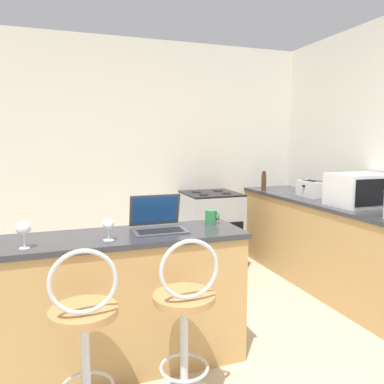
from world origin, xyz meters
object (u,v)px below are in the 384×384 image
(wine_glass_short, at_px, (108,226))
(pepper_mill, at_px, (264,181))
(bar_stool_near, at_px, (85,346))
(stove_range, at_px, (211,230))
(bar_stool_far, at_px, (185,329))
(mug_green, at_px, (211,217))
(wine_glass_tall, at_px, (24,229))
(toaster, at_px, (311,189))
(laptop, at_px, (158,221))
(microwave, at_px, (359,190))

(wine_glass_short, xyz_separation_m, pepper_mill, (2.03, 1.71, 0.02))
(bar_stool_near, bearing_deg, stove_range, 53.94)
(bar_stool_near, relative_size, pepper_mill, 4.10)
(bar_stool_far, xyz_separation_m, mug_green, (0.39, 0.60, 0.48))
(bar_stool_far, distance_m, wine_glass_tall, 1.04)
(toaster, relative_size, stove_range, 0.34)
(toaster, relative_size, wine_glass_short, 2.33)
(bar_stool_near, xyz_separation_m, laptop, (0.51, 0.55, 0.49))
(microwave, distance_m, pepper_mill, 1.27)
(wine_glass_short, bearing_deg, bar_stool_far, -47.53)
(pepper_mill, bearing_deg, toaster, -70.01)
(bar_stool_near, relative_size, mug_green, 9.63)
(laptop, height_order, mug_green, laptop)
(stove_range, bearing_deg, microwave, -53.12)
(bar_stool_far, height_order, mug_green, mug_green)
(toaster, bearing_deg, pepper_mill, 109.99)
(microwave, bearing_deg, wine_glass_tall, -169.93)
(laptop, relative_size, pepper_mill, 1.45)
(stove_range, bearing_deg, bar_stool_far, -115.60)
(bar_stool_near, bearing_deg, microwave, 19.05)
(bar_stool_far, relative_size, microwave, 1.94)
(stove_range, bearing_deg, bar_stool_near, -126.06)
(wine_glass_tall, height_order, pepper_mill, pepper_mill)
(wine_glass_tall, height_order, wine_glass_short, wine_glass_tall)
(mug_green, height_order, wine_glass_short, wine_glass_short)
(wine_glass_tall, relative_size, pepper_mill, 0.65)
(bar_stool_near, relative_size, bar_stool_far, 1.00)
(stove_range, height_order, mug_green, mug_green)
(toaster, distance_m, stove_range, 1.21)
(bar_stool_far, bearing_deg, wine_glass_tall, 155.71)
(stove_range, height_order, wine_glass_tall, wine_glass_tall)
(mug_green, bearing_deg, stove_range, 67.73)
(bar_stool_near, distance_m, wine_glass_short, 0.67)
(wine_glass_tall, xyz_separation_m, wine_glass_short, (0.46, 0.02, -0.02))
(bar_stool_far, bearing_deg, toaster, 37.86)
(pepper_mill, bearing_deg, microwave, -77.65)
(pepper_mill, bearing_deg, bar_stool_far, -128.77)
(toaster, height_order, wine_glass_short, toaster)
(bar_stool_near, relative_size, wine_glass_short, 7.43)
(wine_glass_tall, height_order, mug_green, wine_glass_tall)
(stove_range, bearing_deg, wine_glass_tall, -136.19)
(bar_stool_near, height_order, wine_glass_short, wine_glass_short)
(laptop, relative_size, wine_glass_tall, 2.21)
(wine_glass_tall, xyz_separation_m, pepper_mill, (2.49, 1.73, 0.00))
(mug_green, bearing_deg, toaster, 30.23)
(mug_green, relative_size, pepper_mill, 0.43)
(laptop, bearing_deg, pepper_mill, 42.39)
(mug_green, distance_m, wine_glass_short, 0.78)
(bar_stool_near, distance_m, bar_stool_far, 0.53)
(microwave, distance_m, mug_green, 1.58)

